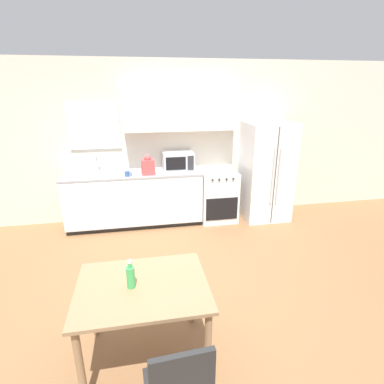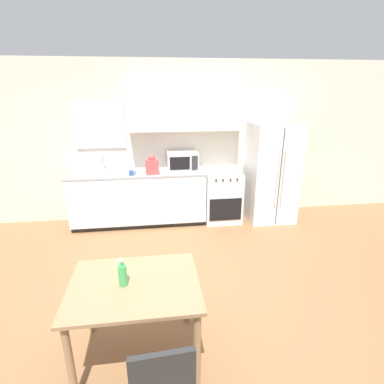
{
  "view_description": "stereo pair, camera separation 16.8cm",
  "coord_description": "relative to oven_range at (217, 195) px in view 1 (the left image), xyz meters",
  "views": [
    {
      "loc": [
        -0.19,
        -2.8,
        2.26
      ],
      "look_at": [
        0.43,
        0.59,
        1.05
      ],
      "focal_mm": 28.0,
      "sensor_mm": 36.0,
      "label": 1
    },
    {
      "loc": [
        -0.03,
        -2.82,
        2.26
      ],
      "look_at": [
        0.43,
        0.59,
        1.05
      ],
      "focal_mm": 28.0,
      "sensor_mm": 36.0,
      "label": 2
    }
  ],
  "objects": [
    {
      "name": "microwave",
      "position": [
        -0.68,
        0.1,
        0.63
      ],
      "size": [
        0.51,
        0.38,
        0.3
      ],
      "color": "silver",
      "rests_on": "kitchen_counter"
    },
    {
      "name": "kitchen_counter",
      "position": [
        -1.44,
        0.02,
        0.03
      ],
      "size": [
        2.26,
        0.62,
        0.93
      ],
      "color": "#333333",
      "rests_on": "ground_plane"
    },
    {
      "name": "grocery_bag_0",
      "position": [
        -1.19,
        -0.12,
        0.63
      ],
      "size": [
        0.21,
        0.18,
        0.32
      ],
      "rotation": [
        0.0,
        0.0,
        0.07
      ],
      "color": "#D14C4C",
      "rests_on": "kitchen_counter"
    },
    {
      "name": "ground_plane",
      "position": [
        -1.15,
        -2.03,
        -0.44
      ],
      "size": [
        12.0,
        12.0,
        0.0
      ],
      "primitive_type": "plane",
      "color": "olive"
    },
    {
      "name": "refrigerator",
      "position": [
        0.86,
        -0.05,
        0.41
      ],
      "size": [
        0.79,
        0.78,
        1.7
      ],
      "color": "white",
      "rests_on": "ground_plane"
    },
    {
      "name": "dining_table",
      "position": [
        -1.37,
        -2.76,
        0.2
      ],
      "size": [
        1.06,
        0.82,
        0.75
      ],
      "color": "#997551",
      "rests_on": "ground_plane"
    },
    {
      "name": "oven_range",
      "position": [
        0.0,
        0.0,
        0.0
      ],
      "size": [
        0.63,
        0.66,
        0.88
      ],
      "color": "white",
      "rests_on": "ground_plane"
    },
    {
      "name": "kitchen_sink",
      "position": [
        -2.02,
        0.03,
        0.5
      ],
      "size": [
        0.66,
        0.46,
        0.28
      ],
      "color": "#B7BABC",
      "rests_on": "kitchen_counter"
    },
    {
      "name": "coffee_mug",
      "position": [
        -1.52,
        -0.17,
        0.53
      ],
      "size": [
        0.11,
        0.08,
        0.08
      ],
      "color": "#335999",
      "rests_on": "kitchen_counter"
    },
    {
      "name": "wall_back",
      "position": [
        -1.07,
        0.32,
        1.0
      ],
      "size": [
        12.0,
        0.38,
        2.7
      ],
      "color": "beige",
      "rests_on": "ground_plane"
    },
    {
      "name": "drink_bottle",
      "position": [
        -1.46,
        -2.77,
        0.41
      ],
      "size": [
        0.07,
        0.07,
        0.24
      ],
      "color": "#3FB259",
      "rests_on": "dining_table"
    }
  ]
}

